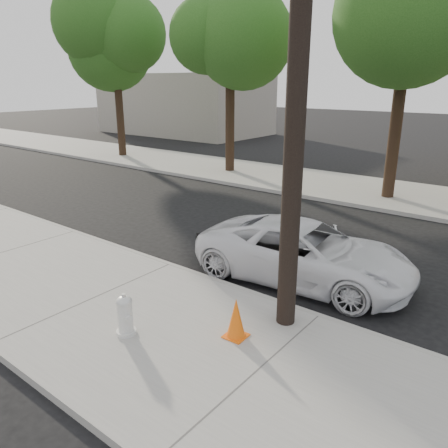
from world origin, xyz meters
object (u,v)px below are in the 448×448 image
Objects in this scene: utility_pole at (298,61)px; fire_hydrant at (125,316)px; police_cruiser at (305,252)px; traffic_cone at (236,318)px.

utility_pole reaches higher than fire_hydrant.
traffic_cone is (0.32, -3.06, -0.18)m from police_cruiser.
traffic_cone is (-0.42, -0.98, -4.19)m from utility_pole.
utility_pole reaches higher than traffic_cone.
utility_pole is 12.24× the size of traffic_cone.
traffic_cone reaches higher than fire_hydrant.
traffic_cone is at bearing 48.38° from fire_hydrant.
police_cruiser is at bearing 109.62° from utility_pole.
fire_hydrant is (-1.27, -4.18, -0.18)m from police_cruiser.
fire_hydrant is 1.94m from traffic_cone.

